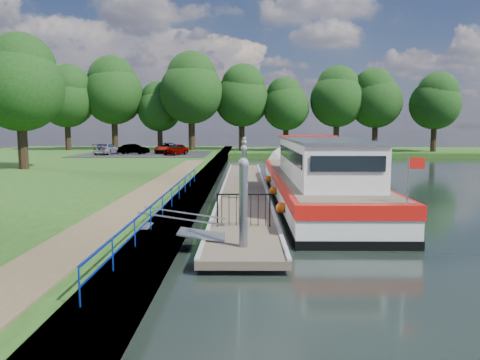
{
  "coord_description": "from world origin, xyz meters",
  "views": [
    {
      "loc": [
        0.05,
        -13.6,
        3.82
      ],
      "look_at": [
        -0.18,
        7.58,
        1.4
      ],
      "focal_mm": 35.0,
      "sensor_mm": 36.0,
      "label": 1
    }
  ],
  "objects_px": {
    "pontoon": "(244,190)",
    "barge": "(312,179)",
    "car_a": "(176,149)",
    "car_c": "(107,149)",
    "car_d": "(167,148)",
    "car_b": "(134,149)"
  },
  "relations": [
    {
      "from": "car_b",
      "to": "car_a",
      "type": "bearing_deg",
      "value": -93.54
    },
    {
      "from": "barge",
      "to": "car_c",
      "type": "xyz_separation_m",
      "value": [
        -18.5,
        25.82,
        0.35
      ]
    },
    {
      "from": "pontoon",
      "to": "car_d",
      "type": "distance_m",
      "value": 27.69
    },
    {
      "from": "pontoon",
      "to": "car_a",
      "type": "bearing_deg",
      "value": 107.54
    },
    {
      "from": "pontoon",
      "to": "barge",
      "type": "distance_m",
      "value": 4.24
    },
    {
      "from": "car_c",
      "to": "pontoon",
      "type": "bearing_deg",
      "value": 128.5
    },
    {
      "from": "pontoon",
      "to": "barge",
      "type": "relative_size",
      "value": 1.42
    },
    {
      "from": "pontoon",
      "to": "car_b",
      "type": "height_order",
      "value": "car_b"
    },
    {
      "from": "barge",
      "to": "car_a",
      "type": "xyz_separation_m",
      "value": [
        -10.92,
        25.22,
        0.33
      ]
    },
    {
      "from": "car_a",
      "to": "car_d",
      "type": "xyz_separation_m",
      "value": [
        -1.48,
        3.05,
        -0.0
      ]
    },
    {
      "from": "car_a",
      "to": "car_c",
      "type": "distance_m",
      "value": 7.6
    },
    {
      "from": "barge",
      "to": "car_b",
      "type": "relative_size",
      "value": 6.39
    },
    {
      "from": "car_b",
      "to": "car_d",
      "type": "distance_m",
      "value": 3.78
    },
    {
      "from": "pontoon",
      "to": "barge",
      "type": "xyz_separation_m",
      "value": [
        3.6,
        -2.05,
        0.9
      ]
    },
    {
      "from": "barge",
      "to": "car_a",
      "type": "height_order",
      "value": "barge"
    },
    {
      "from": "barge",
      "to": "car_b",
      "type": "xyz_separation_m",
      "value": [
        -15.75,
        26.53,
        0.29
      ]
    },
    {
      "from": "pontoon",
      "to": "car_c",
      "type": "bearing_deg",
      "value": 122.1
    },
    {
      "from": "car_b",
      "to": "barge",
      "type": "bearing_deg",
      "value": -137.73
    },
    {
      "from": "car_a",
      "to": "car_d",
      "type": "relative_size",
      "value": 0.82
    },
    {
      "from": "car_a",
      "to": "pontoon",
      "type": "bearing_deg",
      "value": -48.76
    },
    {
      "from": "car_c",
      "to": "car_b",
      "type": "bearing_deg",
      "value": -159.11
    },
    {
      "from": "car_d",
      "to": "pontoon",
      "type": "bearing_deg",
      "value": -63.45
    }
  ]
}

